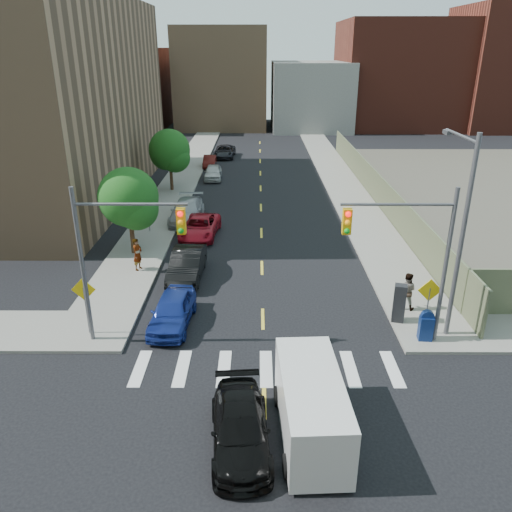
{
  "coord_description": "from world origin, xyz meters",
  "views": [
    {
      "loc": [
        -0.24,
        -12.82,
        11.97
      ],
      "look_at": [
        -0.34,
        11.02,
        2.0
      ],
      "focal_mm": 35.0,
      "sensor_mm": 36.0,
      "label": 1
    }
  ],
  "objects_px": {
    "parked_car_blue": "(172,311)",
    "parked_car_black": "(187,265)",
    "parked_car_white": "(213,172)",
    "cargo_van": "(310,403)",
    "parked_car_silver": "(187,211)",
    "parked_car_maroon": "(210,162)",
    "parked_car_red": "(200,227)",
    "parked_car_grey": "(224,151)",
    "black_sedan": "(240,428)",
    "mailbox": "(426,325)",
    "payphone": "(399,303)",
    "pedestrian_east": "(407,291)",
    "pedestrian_west": "(137,254)"
  },
  "relations": [
    {
      "from": "parked_car_black",
      "to": "parked_car_maroon",
      "type": "relative_size",
      "value": 1.27
    },
    {
      "from": "parked_car_maroon",
      "to": "cargo_van",
      "type": "xyz_separation_m",
      "value": [
        6.96,
        -40.39,
        0.58
      ]
    },
    {
      "from": "pedestrian_west",
      "to": "parked_car_blue",
      "type": "bearing_deg",
      "value": -134.39
    },
    {
      "from": "parked_car_maroon",
      "to": "black_sedan",
      "type": "height_order",
      "value": "black_sedan"
    },
    {
      "from": "parked_car_black",
      "to": "pedestrian_west",
      "type": "bearing_deg",
      "value": 166.16
    },
    {
      "from": "parked_car_white",
      "to": "payphone",
      "type": "bearing_deg",
      "value": -70.23
    },
    {
      "from": "mailbox",
      "to": "payphone",
      "type": "xyz_separation_m",
      "value": [
        -0.77,
        1.61,
        0.24
      ]
    },
    {
      "from": "parked_car_red",
      "to": "cargo_van",
      "type": "distance_m",
      "value": 19.69
    },
    {
      "from": "parked_car_blue",
      "to": "parked_car_silver",
      "type": "xyz_separation_m",
      "value": [
        -1.3,
        15.03,
        0.05
      ]
    },
    {
      "from": "black_sedan",
      "to": "mailbox",
      "type": "bearing_deg",
      "value": 33.42
    },
    {
      "from": "cargo_van",
      "to": "payphone",
      "type": "height_order",
      "value": "cargo_van"
    },
    {
      "from": "parked_car_maroon",
      "to": "parked_car_grey",
      "type": "relative_size",
      "value": 0.76
    },
    {
      "from": "parked_car_black",
      "to": "cargo_van",
      "type": "bearing_deg",
      "value": -63.64
    },
    {
      "from": "parked_car_maroon",
      "to": "pedestrian_east",
      "type": "relative_size",
      "value": 2.01
    },
    {
      "from": "parked_car_black",
      "to": "pedestrian_west",
      "type": "distance_m",
      "value": 3.04
    },
    {
      "from": "parked_car_white",
      "to": "mailbox",
      "type": "distance_m",
      "value": 31.68
    },
    {
      "from": "pedestrian_east",
      "to": "parked_car_blue",
      "type": "bearing_deg",
      "value": 28.34
    },
    {
      "from": "parked_car_blue",
      "to": "parked_car_grey",
      "type": "height_order",
      "value": "parked_car_blue"
    },
    {
      "from": "parked_car_white",
      "to": "cargo_van",
      "type": "distance_m",
      "value": 35.56
    },
    {
      "from": "black_sedan",
      "to": "pedestrian_east",
      "type": "height_order",
      "value": "pedestrian_east"
    },
    {
      "from": "parked_car_blue",
      "to": "payphone",
      "type": "bearing_deg",
      "value": 4.13
    },
    {
      "from": "parked_car_maroon",
      "to": "pedestrian_east",
      "type": "xyz_separation_m",
      "value": [
        12.44,
        -31.95,
        0.46
      ]
    },
    {
      "from": "parked_car_black",
      "to": "cargo_van",
      "type": "height_order",
      "value": "cargo_van"
    },
    {
      "from": "parked_car_red",
      "to": "payphone",
      "type": "bearing_deg",
      "value": -43.01
    },
    {
      "from": "parked_car_maroon",
      "to": "payphone",
      "type": "relative_size",
      "value": 2.04
    },
    {
      "from": "parked_car_silver",
      "to": "mailbox",
      "type": "relative_size",
      "value": 3.85
    },
    {
      "from": "payphone",
      "to": "parked_car_maroon",
      "type": "bearing_deg",
      "value": 124.01
    },
    {
      "from": "parked_car_white",
      "to": "payphone",
      "type": "height_order",
      "value": "payphone"
    },
    {
      "from": "mailbox",
      "to": "parked_car_white",
      "type": "bearing_deg",
      "value": 116.6
    },
    {
      "from": "parked_car_maroon",
      "to": "cargo_van",
      "type": "height_order",
      "value": "cargo_van"
    },
    {
      "from": "parked_car_grey",
      "to": "black_sedan",
      "type": "bearing_deg",
      "value": -83.56
    },
    {
      "from": "pedestrian_west",
      "to": "mailbox",
      "type": "bearing_deg",
      "value": -98.1
    },
    {
      "from": "payphone",
      "to": "parked_car_black",
      "type": "bearing_deg",
      "value": 168.86
    },
    {
      "from": "parked_car_red",
      "to": "parked_car_white",
      "type": "height_order",
      "value": "parked_car_white"
    },
    {
      "from": "parked_car_red",
      "to": "payphone",
      "type": "distance_m",
      "value": 15.68
    },
    {
      "from": "parked_car_white",
      "to": "parked_car_maroon",
      "type": "bearing_deg",
      "value": 96.9
    },
    {
      "from": "parked_car_red",
      "to": "pedestrian_east",
      "type": "height_order",
      "value": "pedestrian_east"
    },
    {
      "from": "pedestrian_east",
      "to": "parked_car_white",
      "type": "bearing_deg",
      "value": -45.09
    },
    {
      "from": "parked_car_silver",
      "to": "parked_car_white",
      "type": "xyz_separation_m",
      "value": [
        0.85,
        12.94,
        -0.09
      ]
    },
    {
      "from": "parked_car_red",
      "to": "parked_car_white",
      "type": "xyz_separation_m",
      "value": [
        -0.45,
        16.18,
        0.01
      ]
    },
    {
      "from": "parked_car_black",
      "to": "mailbox",
      "type": "height_order",
      "value": "parked_car_black"
    },
    {
      "from": "parked_car_blue",
      "to": "parked_car_black",
      "type": "height_order",
      "value": "parked_car_black"
    },
    {
      "from": "parked_car_grey",
      "to": "pedestrian_east",
      "type": "height_order",
      "value": "pedestrian_east"
    },
    {
      "from": "parked_car_grey",
      "to": "pedestrian_east",
      "type": "bearing_deg",
      "value": -71.07
    },
    {
      "from": "parked_car_white",
      "to": "parked_car_grey",
      "type": "height_order",
      "value": "parked_car_white"
    },
    {
      "from": "parked_car_black",
      "to": "parked_car_grey",
      "type": "relative_size",
      "value": 0.97
    },
    {
      "from": "parked_car_white",
      "to": "mailbox",
      "type": "bearing_deg",
      "value": -70.0
    },
    {
      "from": "black_sedan",
      "to": "payphone",
      "type": "bearing_deg",
      "value": 42.97
    },
    {
      "from": "cargo_van",
      "to": "pedestrian_east",
      "type": "height_order",
      "value": "cargo_van"
    },
    {
      "from": "cargo_van",
      "to": "pedestrian_west",
      "type": "distance_m",
      "value": 15.62
    }
  ]
}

